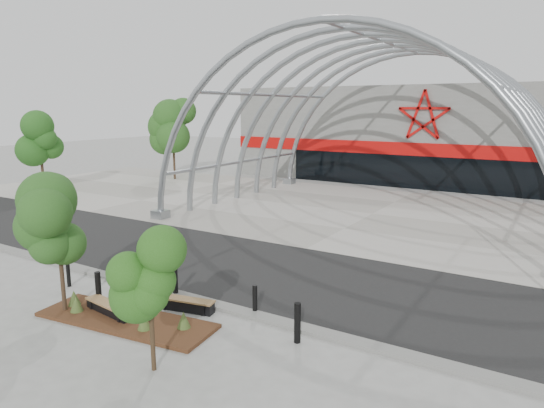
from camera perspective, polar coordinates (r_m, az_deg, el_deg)
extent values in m
plane|color=gray|center=(16.52, -7.44, -11.24)|extent=(140.00, 140.00, 0.00)
cube|color=black|center=(19.17, -0.79, -7.87)|extent=(140.00, 7.00, 0.02)
cube|color=#9B968C|center=(29.63, 11.74, -1.16)|extent=(60.00, 17.00, 0.04)
cube|color=slate|center=(16.32, -8.00, -11.32)|extent=(60.00, 0.50, 0.12)
cube|color=slate|center=(46.36, 19.68, 7.84)|extent=(34.00, 15.00, 8.00)
cube|color=black|center=(39.37, 17.11, 3.53)|extent=(22.00, 0.25, 2.60)
cube|color=#BC0A09|center=(39.18, 17.26, 6.14)|extent=(34.00, 0.30, 1.00)
torus|color=gray|center=(22.92, 5.27, -4.70)|extent=(20.36, 0.36, 20.36)
torus|color=gray|center=(25.11, 7.81, -3.33)|extent=(20.36, 0.36, 20.36)
torus|color=gray|center=(27.35, 9.94, -2.18)|extent=(20.36, 0.36, 20.36)
torus|color=gray|center=(29.63, 11.74, -1.20)|extent=(20.36, 0.36, 20.36)
torus|color=gray|center=(31.95, 13.28, -0.36)|extent=(20.36, 0.36, 20.36)
torus|color=gray|center=(34.29, 14.61, 0.37)|extent=(20.36, 0.36, 20.36)
torus|color=gray|center=(36.65, 15.77, 1.00)|extent=(20.36, 0.36, 20.36)
cylinder|color=gray|center=(27.41, 26.68, 11.75)|extent=(0.20, 15.00, 0.20)
cylinder|color=gray|center=(29.18, 12.57, 18.35)|extent=(0.20, 15.00, 0.20)
cylinder|color=gray|center=(32.03, 0.01, 12.71)|extent=(0.20, 15.00, 0.20)
cylinder|color=gray|center=(33.66, -3.76, 4.97)|extent=(0.20, 15.00, 0.20)
cube|color=gray|center=(28.57, -12.99, -1.20)|extent=(0.80, 0.80, 0.50)
cube|color=gray|center=(40.43, 2.05, 2.72)|extent=(0.80, 0.80, 0.50)
cube|color=#391E11|center=(15.55, -16.84, -12.93)|extent=(5.80, 2.41, 0.11)
cone|color=#465C27|center=(16.43, -22.03, -10.82)|extent=(0.39, 0.39, 0.49)
cone|color=#465C27|center=(15.59, -15.80, -11.61)|extent=(0.39, 0.39, 0.49)
cone|color=#465C27|center=(14.62, -14.82, -13.15)|extent=(0.39, 0.39, 0.49)
cone|color=#465C27|center=(16.13, -17.64, -10.92)|extent=(0.39, 0.39, 0.49)
cone|color=#465C27|center=(14.46, -10.35, -13.23)|extent=(0.39, 0.39, 0.49)
cone|color=#465C27|center=(16.93, -22.26, -10.17)|extent=(0.39, 0.39, 0.49)
cylinder|color=black|center=(16.46, -23.42, -8.39)|extent=(0.13, 0.13, 2.05)
ellipsoid|color=#1E4217|center=(15.96, -23.94, -2.07)|extent=(1.76, 1.76, 2.23)
cylinder|color=black|center=(12.47, -13.89, -14.94)|extent=(0.11, 0.11, 1.73)
ellipsoid|color=#1F5012|center=(11.87, -14.26, -8.10)|extent=(1.43, 1.43, 1.89)
cube|color=black|center=(16.00, -18.53, -11.87)|extent=(2.01, 0.63, 0.34)
cube|color=black|center=(16.59, -19.95, -11.02)|extent=(0.17, 0.45, 0.40)
cube|color=black|center=(15.41, -17.00, -12.58)|extent=(0.17, 0.45, 0.40)
cube|color=olive|center=(15.92, -18.58, -11.12)|extent=(2.07, 0.70, 0.06)
cube|color=black|center=(15.85, -10.10, -11.71)|extent=(1.89, 0.73, 0.32)
cube|color=black|center=(16.18, -12.29, -11.20)|extent=(0.19, 0.42, 0.37)
cube|color=black|center=(15.53, -7.81, -12.03)|extent=(0.19, 0.42, 0.37)
cube|color=brown|center=(15.77, -10.12, -10.99)|extent=(1.95, 0.80, 0.06)
cylinder|color=black|center=(18.93, -22.83, -7.71)|extent=(0.14, 0.14, 0.85)
cylinder|color=black|center=(16.76, -19.75, -9.40)|extent=(0.18, 0.18, 1.14)
cylinder|color=black|center=(16.89, -11.33, -8.79)|extent=(0.18, 0.18, 1.13)
cylinder|color=black|center=(15.27, -2.02, -11.18)|extent=(0.15, 0.15, 0.94)
cylinder|color=black|center=(13.54, 3.01, -13.79)|extent=(0.18, 0.18, 1.14)
cylinder|color=black|center=(43.75, -11.44, 5.01)|extent=(0.20, 0.20, 3.30)
ellipsoid|color=#1E4818|center=(43.53, -11.60, 8.94)|extent=(3.00, 3.00, 3.60)
cylinder|color=black|center=(40.43, -25.36, 3.24)|extent=(0.20, 0.20, 2.75)
ellipsoid|color=#174C14|center=(40.20, -25.67, 6.77)|extent=(2.55, 2.55, 3.00)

